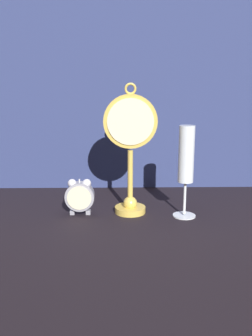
% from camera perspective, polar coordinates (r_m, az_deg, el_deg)
% --- Properties ---
extents(ground_plane, '(4.00, 4.00, 0.00)m').
position_cam_1_polar(ground_plane, '(0.93, 0.10, -8.40)').
color(ground_plane, black).
extents(fabric_backdrop_drape, '(1.44, 0.01, 0.70)m').
position_cam_1_polar(fabric_backdrop_drape, '(1.20, -0.24, 13.47)').
color(fabric_backdrop_drape, navy).
rests_on(fabric_backdrop_drape, ground_plane).
extents(pocket_watch_on_stand, '(0.14, 0.08, 0.34)m').
position_cam_1_polar(pocket_watch_on_stand, '(0.96, 0.66, 3.07)').
color(pocket_watch_on_stand, gold).
rests_on(pocket_watch_on_stand, ground_plane).
extents(alarm_clock_twin_bell, '(0.08, 0.03, 0.10)m').
position_cam_1_polar(alarm_clock_twin_bell, '(0.98, -7.06, -4.13)').
color(alarm_clock_twin_bell, gray).
rests_on(alarm_clock_twin_bell, ground_plane).
extents(champagne_flute, '(0.06, 0.06, 0.24)m').
position_cam_1_polar(champagne_flute, '(0.95, 9.14, 1.00)').
color(champagne_flute, silver).
rests_on(champagne_flute, ground_plane).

